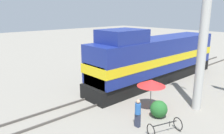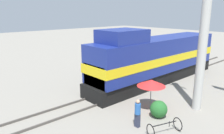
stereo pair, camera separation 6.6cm
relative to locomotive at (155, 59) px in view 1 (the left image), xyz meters
The scene contains 9 objects.
ground_plane 4.21m from the locomotive, 90.00° to the right, with size 120.00×120.00×0.00m, color gray.
rail_near 4.23m from the locomotive, 101.29° to the right, with size 0.08×38.28×0.15m, color #4C4742.
rail_far 4.23m from the locomotive, 78.71° to the right, with size 0.08×38.28×0.15m, color #4C4742.
locomotive is the anchor object (origin of this frame).
utility_pole 6.91m from the locomotive, 24.92° to the right, with size 1.80×0.57×10.64m.
vendor_umbrella 6.09m from the locomotive, 54.75° to the right, with size 1.88×1.88×2.07m.
shrub_cluster 7.37m from the locomotive, 50.22° to the right, with size 1.08×1.08×1.08m, color #236028.
person_bystander 8.76m from the locomotive, 58.66° to the right, with size 0.34×0.34×1.67m.
bicycle 9.27m from the locomotive, 48.91° to the right, with size 1.28×1.98×0.75m.
Camera 1 is at (11.92, -12.48, 6.46)m, focal length 35.00 mm.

